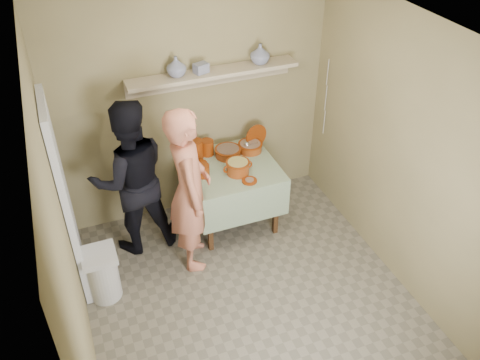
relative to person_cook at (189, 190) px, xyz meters
name	(u,v)px	position (x,y,z in m)	size (l,w,h in m)	color
ground	(254,306)	(0.34, -0.85, -0.89)	(3.50, 3.50, 0.00)	#746C5B
tile_panel	(66,201)	(-1.12, 0.10, 0.11)	(0.06, 0.70, 2.00)	silver
plate_stack_a	(196,149)	(0.28, 0.71, -0.02)	(0.16, 0.16, 0.22)	#6F2608
plate_stack_b	(207,148)	(0.42, 0.73, -0.04)	(0.15, 0.15, 0.18)	#6F2608
bowl_stack	(203,171)	(0.25, 0.35, -0.06)	(0.14, 0.14, 0.14)	#6F2608
empty_bowl	(199,165)	(0.26, 0.52, -0.10)	(0.17, 0.17, 0.05)	#6F2608
propped_lid	(256,136)	(1.00, 0.71, -0.01)	(0.28, 0.28, 0.02)	#6F2608
vase_right	(260,54)	(1.05, 0.77, 0.94)	(0.20, 0.20, 0.21)	navy
vase_left	(176,66)	(0.16, 0.78, 0.94)	(0.20, 0.20, 0.20)	navy
ceramic_box	(201,68)	(0.41, 0.77, 0.88)	(0.14, 0.10, 0.10)	navy
person_cook	(189,190)	(0.00, 0.00, 0.00)	(0.65, 0.42, 1.77)	#CE7559
person_helper	(131,179)	(-0.48, 0.44, -0.03)	(0.83, 0.65, 1.72)	black
room_shell	(257,168)	(0.34, -0.85, 0.72)	(3.04, 3.54, 2.62)	#908458
serving_table	(231,174)	(0.59, 0.43, -0.24)	(0.97, 0.97, 0.76)	#4C2D16
cazuela_meat_a	(228,152)	(0.62, 0.61, -0.07)	(0.30, 0.30, 0.10)	maroon
cazuela_meat_b	(250,146)	(0.89, 0.63, -0.07)	(0.28, 0.28, 0.10)	maroon
ladle	(247,145)	(0.84, 0.60, -0.02)	(0.08, 0.26, 0.19)	silver
cazuela_rice	(238,166)	(0.61, 0.27, -0.04)	(0.33, 0.25, 0.14)	maroon
front_plate	(249,181)	(0.66, 0.08, -0.11)	(0.16, 0.16, 0.03)	#6F2608
wall_shelf	(213,74)	(0.54, 0.80, 0.79)	(1.80, 0.25, 0.21)	tan
trash_bin	(103,274)	(-0.96, -0.20, -0.60)	(0.32, 0.32, 0.56)	silver
electrical_cord	(326,98)	(1.81, 0.63, 0.36)	(0.01, 0.05, 0.90)	silver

